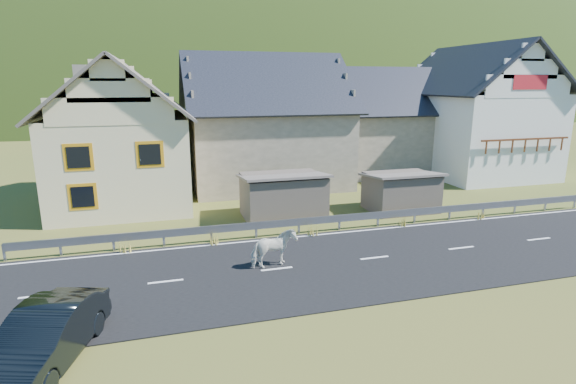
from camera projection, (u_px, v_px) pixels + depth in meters
name	position (u px, v px, depth m)	size (l,w,h in m)	color
ground	(374.00, 259.00, 17.77)	(160.00, 160.00, 0.00)	#3D4E1C
road	(374.00, 258.00, 17.77)	(60.00, 7.00, 0.04)	black
lane_markings	(374.00, 258.00, 17.76)	(60.00, 6.60, 0.01)	silver
guardrail	(340.00, 219.00, 21.08)	(28.10, 0.09, 0.75)	#93969B
shed_left	(283.00, 196.00, 23.05)	(4.30, 3.30, 2.40)	brown
shed_right	(401.00, 192.00, 24.33)	(3.80, 2.90, 2.20)	brown
house_cream	(120.00, 127.00, 25.30)	(7.80, 9.80, 8.30)	beige
house_stone_a	(264.00, 115.00, 30.42)	(10.80, 9.80, 8.90)	#A0927D
house_stone_b	(383.00, 116.00, 35.03)	(9.80, 8.80, 8.10)	#A0927D
house_white	(475.00, 106.00, 33.61)	(8.80, 10.80, 9.70)	silver
mountain	(193.00, 147.00, 192.07)	(440.00, 280.00, 260.00)	#1C330D
horse	(274.00, 249.00, 16.75)	(1.70, 0.77, 1.43)	silver
car	(45.00, 338.00, 10.98)	(1.53, 4.38, 1.44)	black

